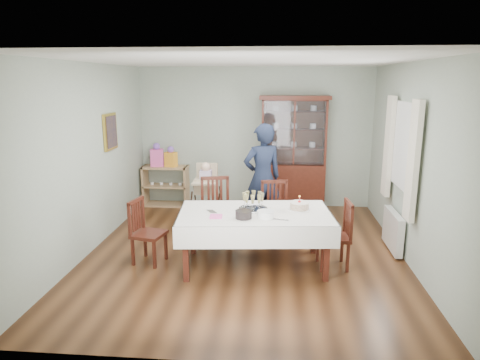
# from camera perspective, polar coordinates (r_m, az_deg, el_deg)

# --- Properties ---
(floor) EXTENTS (5.00, 5.00, 0.00)m
(floor) POSITION_cam_1_polar(r_m,az_deg,el_deg) (6.32, 0.65, -9.65)
(floor) COLOR #593319
(floor) RESTS_ON ground
(room_shell) EXTENTS (5.00, 5.00, 5.00)m
(room_shell) POSITION_cam_1_polar(r_m,az_deg,el_deg) (6.40, 1.05, 6.46)
(room_shell) COLOR #9EAA99
(room_shell) RESTS_ON floor
(dining_table) EXTENTS (2.10, 1.33, 0.76)m
(dining_table) POSITION_cam_1_polar(r_m,az_deg,el_deg) (5.76, 1.97, -7.87)
(dining_table) COLOR #451A11
(dining_table) RESTS_ON floor
(china_cabinet) EXTENTS (1.30, 0.48, 2.18)m
(china_cabinet) POSITION_cam_1_polar(r_m,az_deg,el_deg) (8.18, 7.12, 3.74)
(china_cabinet) COLOR #451A11
(china_cabinet) RESTS_ON floor
(sideboard) EXTENTS (0.90, 0.38, 0.80)m
(sideboard) POSITION_cam_1_polar(r_m,az_deg,el_deg) (8.63, -9.86, -0.77)
(sideboard) COLOR tan
(sideboard) RESTS_ON floor
(picture_frame) EXTENTS (0.04, 0.48, 0.58)m
(picture_frame) POSITION_cam_1_polar(r_m,az_deg,el_deg) (7.17, -16.91, 6.19)
(picture_frame) COLOR gold
(picture_frame) RESTS_ON room_shell
(window) EXTENTS (0.04, 1.02, 1.22)m
(window) POSITION_cam_1_polar(r_m,az_deg,el_deg) (6.43, 21.10, 4.22)
(window) COLOR white
(window) RESTS_ON room_shell
(curtain_left) EXTENTS (0.07, 0.30, 1.55)m
(curtain_left) POSITION_cam_1_polar(r_m,az_deg,el_deg) (5.84, 22.09, 2.31)
(curtain_left) COLOR silver
(curtain_left) RESTS_ON room_shell
(curtain_right) EXTENTS (0.07, 0.30, 1.55)m
(curtain_right) POSITION_cam_1_polar(r_m,az_deg,el_deg) (7.02, 19.20, 4.24)
(curtain_right) COLOR silver
(curtain_right) RESTS_ON room_shell
(radiator) EXTENTS (0.10, 0.80, 0.55)m
(radiator) POSITION_cam_1_polar(r_m,az_deg,el_deg) (6.71, 19.72, -6.35)
(radiator) COLOR white
(radiator) RESTS_ON floor
(chair_far_left) EXTENTS (0.55, 0.55, 1.01)m
(chair_far_left) POSITION_cam_1_polar(r_m,az_deg,el_deg) (6.56, -3.14, -5.98)
(chair_far_left) COLOR #451A11
(chair_far_left) RESTS_ON floor
(chair_far_right) EXTENTS (0.50, 0.50, 0.96)m
(chair_far_right) POSITION_cam_1_polar(r_m,az_deg,el_deg) (6.58, 4.76, -6.11)
(chair_far_right) COLOR #451A11
(chair_far_right) RESTS_ON floor
(chair_end_left) EXTENTS (0.48, 0.48, 0.88)m
(chair_end_left) POSITION_cam_1_polar(r_m,az_deg,el_deg) (6.05, -12.14, -8.35)
(chair_end_left) COLOR #451A11
(chair_end_left) RESTS_ON floor
(chair_end_right) EXTENTS (0.44, 0.44, 0.91)m
(chair_end_right) POSITION_cam_1_polar(r_m,az_deg,el_deg) (5.92, 12.41, -8.79)
(chair_end_right) COLOR #451A11
(chair_end_right) RESTS_ON floor
(woman) EXTENTS (0.77, 0.66, 1.78)m
(woman) POSITION_cam_1_polar(r_m,az_deg,el_deg) (7.00, 2.99, 0.28)
(woman) COLOR black
(woman) RESTS_ON floor
(high_chair) EXTENTS (0.50, 0.50, 1.11)m
(high_chair) POSITION_cam_1_polar(r_m,az_deg,el_deg) (7.35, -4.51, -2.81)
(high_chair) COLOR black
(high_chair) RESTS_ON floor
(champagne_tray) EXTENTS (0.39, 0.39, 0.23)m
(champagne_tray) POSITION_cam_1_polar(r_m,az_deg,el_deg) (5.72, 1.76, -3.26)
(champagne_tray) COLOR silver
(champagne_tray) RESTS_ON dining_table
(birthday_cake) EXTENTS (0.29, 0.29, 0.20)m
(birthday_cake) POSITION_cam_1_polar(r_m,az_deg,el_deg) (5.76, 7.91, -3.48)
(birthday_cake) COLOR white
(birthday_cake) RESTS_ON dining_table
(plate_stack_dark) EXTENTS (0.23, 0.23, 0.10)m
(plate_stack_dark) POSITION_cam_1_polar(r_m,az_deg,el_deg) (5.38, 0.49, -4.60)
(plate_stack_dark) COLOR black
(plate_stack_dark) RESTS_ON dining_table
(plate_stack_white) EXTENTS (0.24, 0.24, 0.09)m
(plate_stack_white) POSITION_cam_1_polar(r_m,az_deg,el_deg) (5.40, 3.42, -4.60)
(plate_stack_white) COLOR white
(plate_stack_white) RESTS_ON dining_table
(napkin_stack) EXTENTS (0.16, 0.16, 0.02)m
(napkin_stack) POSITION_cam_1_polar(r_m,az_deg,el_deg) (5.44, -3.22, -4.87)
(napkin_stack) COLOR #E755A4
(napkin_stack) RESTS_ON dining_table
(cutlery) EXTENTS (0.17, 0.19, 0.01)m
(cutlery) POSITION_cam_1_polar(r_m,az_deg,el_deg) (5.67, -4.15, -4.19)
(cutlery) COLOR silver
(cutlery) RESTS_ON dining_table
(cake_knife) EXTENTS (0.27, 0.08, 0.01)m
(cake_knife) POSITION_cam_1_polar(r_m,az_deg,el_deg) (5.35, 5.06, -5.25)
(cake_knife) COLOR silver
(cake_knife) RESTS_ON dining_table
(gift_bag_pink) EXTENTS (0.27, 0.20, 0.46)m
(gift_bag_pink) POSITION_cam_1_polar(r_m,az_deg,el_deg) (8.52, -11.02, 3.17)
(gift_bag_pink) COLOR #E755A4
(gift_bag_pink) RESTS_ON sideboard
(gift_bag_orange) EXTENTS (0.25, 0.21, 0.40)m
(gift_bag_orange) POSITION_cam_1_polar(r_m,az_deg,el_deg) (8.46, -9.19, 2.98)
(gift_bag_orange) COLOR #FFA628
(gift_bag_orange) RESTS_ON sideboard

